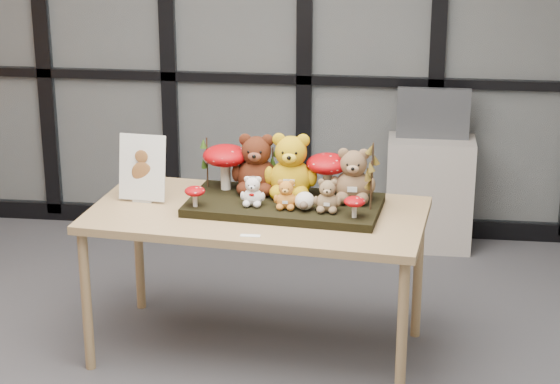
# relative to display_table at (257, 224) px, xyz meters

# --- Properties ---
(room_shell) EXTENTS (5.00, 5.00, 5.00)m
(room_shell) POSITION_rel_display_table_xyz_m (-0.39, -0.70, 0.97)
(room_shell) COLOR #B2AFA8
(room_shell) RESTS_ON floor
(glass_partition) EXTENTS (4.90, 0.06, 2.78)m
(glass_partition) POSITION_rel_display_table_xyz_m (-0.39, 1.77, 0.70)
(glass_partition) COLOR #2D383F
(glass_partition) RESTS_ON floor
(display_table) EXTENTS (1.74, 1.00, 0.78)m
(display_table) POSITION_rel_display_table_xyz_m (0.00, 0.00, 0.00)
(display_table) COLOR tan
(display_table) RESTS_ON floor
(diorama_tray) EXTENTS (1.00, 0.57, 0.04)m
(diorama_tray) POSITION_rel_display_table_xyz_m (0.13, 0.05, 0.09)
(diorama_tray) COLOR black
(diorama_tray) RESTS_ON display_table
(bear_pooh_yellow) EXTENTS (0.30, 0.27, 0.36)m
(bear_pooh_yellow) POSITION_rel_display_table_xyz_m (0.15, 0.15, 0.28)
(bear_pooh_yellow) COLOR #C99A0E
(bear_pooh_yellow) RESTS_ON diorama_tray
(bear_brown_medium) EXTENTS (0.28, 0.26, 0.33)m
(bear_brown_medium) POSITION_rel_display_table_xyz_m (-0.03, 0.19, 0.27)
(bear_brown_medium) COLOR #451B0D
(bear_brown_medium) RESTS_ON diorama_tray
(bear_tan_back) EXTENTS (0.25, 0.23, 0.30)m
(bear_tan_back) POSITION_rel_display_table_xyz_m (0.47, 0.11, 0.25)
(bear_tan_back) COLOR brown
(bear_tan_back) RESTS_ON diorama_tray
(bear_small_yellow) EXTENTS (0.13, 0.12, 0.16)m
(bear_small_yellow) POSITION_rel_display_table_xyz_m (0.15, -0.05, 0.19)
(bear_small_yellow) COLOR orange
(bear_small_yellow) RESTS_ON diorama_tray
(bear_white_bow) EXTENTS (0.14, 0.13, 0.16)m
(bear_white_bow) POSITION_rel_display_table_xyz_m (-0.02, -0.02, 0.19)
(bear_white_bow) COLOR white
(bear_white_bow) RESTS_ON diorama_tray
(bear_beige_small) EXTENTS (0.15, 0.14, 0.18)m
(bear_beige_small) POSITION_rel_display_table_xyz_m (0.35, -0.06, 0.20)
(bear_beige_small) COLOR olive
(bear_beige_small) RESTS_ON diorama_tray
(plush_cream_hedgehog) EXTENTS (0.08, 0.07, 0.10)m
(plush_cream_hedgehog) POSITION_rel_display_table_xyz_m (0.24, -0.06, 0.16)
(plush_cream_hedgehog) COLOR white
(plush_cream_hedgehog) RESTS_ON diorama_tray
(mushroom_back_left) EXTENTS (0.23, 0.23, 0.26)m
(mushroom_back_left) POSITION_rel_display_table_xyz_m (-0.19, 0.20, 0.23)
(mushroom_back_left) COLOR #950409
(mushroom_back_left) RESTS_ON diorama_tray
(mushroom_back_right) EXTENTS (0.22, 0.22, 0.24)m
(mushroom_back_right) POSITION_rel_display_table_xyz_m (0.34, 0.16, 0.23)
(mushroom_back_right) COLOR #950409
(mushroom_back_right) RESTS_ON diorama_tray
(mushroom_front_left) EXTENTS (0.10, 0.10, 0.11)m
(mushroom_front_left) POSITION_rel_display_table_xyz_m (-0.30, -0.08, 0.16)
(mushroom_front_left) COLOR #950409
(mushroom_front_left) RESTS_ON diorama_tray
(mushroom_front_right) EXTENTS (0.10, 0.10, 0.11)m
(mushroom_front_right) POSITION_rel_display_table_xyz_m (0.49, -0.14, 0.16)
(mushroom_front_right) COLOR #950409
(mushroom_front_right) RESTS_ON diorama_tray
(sprig_green_far_left) EXTENTS (0.05, 0.05, 0.27)m
(sprig_green_far_left) POSITION_rel_display_table_xyz_m (-0.29, 0.22, 0.24)
(sprig_green_far_left) COLOR #16340B
(sprig_green_far_left) RESTS_ON diorama_tray
(sprig_green_mid_left) EXTENTS (0.05, 0.05, 0.26)m
(sprig_green_mid_left) POSITION_rel_display_table_xyz_m (-0.09, 0.25, 0.24)
(sprig_green_mid_left) COLOR #16340B
(sprig_green_mid_left) RESTS_ON diorama_tray
(sprig_dry_far_right) EXTENTS (0.05, 0.05, 0.30)m
(sprig_dry_far_right) POSITION_rel_display_table_xyz_m (0.56, 0.11, 0.26)
(sprig_dry_far_right) COLOR brown
(sprig_dry_far_right) RESTS_ON diorama_tray
(sprig_dry_mid_right) EXTENTS (0.05, 0.05, 0.25)m
(sprig_dry_mid_right) POSITION_rel_display_table_xyz_m (0.56, -0.02, 0.23)
(sprig_dry_mid_right) COLOR brown
(sprig_dry_mid_right) RESTS_ON diorama_tray
(sprig_green_centre) EXTENTS (0.05, 0.05, 0.22)m
(sprig_green_centre) POSITION_rel_display_table_xyz_m (0.05, 0.25, 0.22)
(sprig_green_centre) COLOR #16340B
(sprig_green_centre) RESTS_ON diorama_tray
(sign_holder) EXTENTS (0.25, 0.09, 0.34)m
(sign_holder) POSITION_rel_display_table_xyz_m (-0.60, 0.08, 0.23)
(sign_holder) COLOR silver
(sign_holder) RESTS_ON display_table
(label_card) EXTENTS (0.09, 0.03, 0.00)m
(label_card) POSITION_rel_display_table_xyz_m (0.02, -0.34, 0.07)
(label_card) COLOR white
(label_card) RESTS_ON display_table
(cabinet) EXTENTS (0.55, 0.32, 0.73)m
(cabinet) POSITION_rel_display_table_xyz_m (0.89, 1.57, -0.35)
(cabinet) COLOR #B5ABA1
(cabinet) RESTS_ON floor
(monitor) EXTENTS (0.46, 0.05, 0.32)m
(monitor) POSITION_rel_display_table_xyz_m (0.89, 1.59, 0.18)
(monitor) COLOR #484B4F
(monitor) RESTS_ON cabinet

